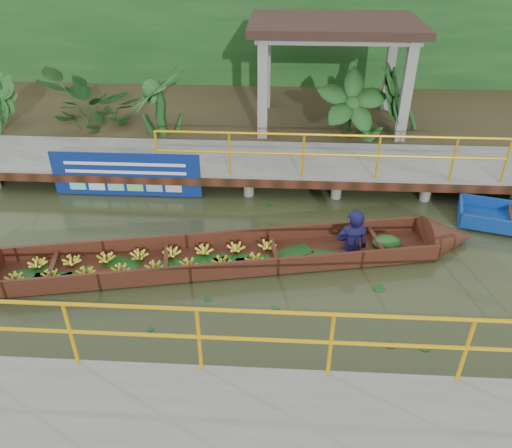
{
  "coord_description": "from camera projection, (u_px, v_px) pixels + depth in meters",
  "views": [
    {
      "loc": [
        1.74,
        -7.39,
        5.61
      ],
      "look_at": [
        1.29,
        0.5,
        0.6
      ],
      "focal_mm": 35.0,
      "sensor_mm": 36.0,
      "label": 1
    }
  ],
  "objects": [
    {
      "name": "ground",
      "position": [
        185.0,
        263.0,
        9.31
      ],
      "size": [
        80.0,
        80.0,
        0.0
      ],
      "primitive_type": "plane",
      "color": "#2F371B",
      "rests_on": "ground"
    },
    {
      "name": "land_strip",
      "position": [
        227.0,
        113.0,
        15.52
      ],
      "size": [
        30.0,
        8.0,
        0.45
      ],
      "primitive_type": "cube",
      "color": "#372C1B",
      "rests_on": "ground"
    },
    {
      "name": "far_dock",
      "position": [
        210.0,
        161.0,
        11.95
      ],
      "size": [
        16.0,
        2.06,
        1.66
      ],
      "color": "slate",
      "rests_on": "ground"
    },
    {
      "name": "pavilion",
      "position": [
        334.0,
        35.0,
        12.97
      ],
      "size": [
        4.4,
        3.0,
        3.0
      ],
      "color": "slate",
      "rests_on": "ground"
    },
    {
      "name": "foliage_backdrop",
      "position": [
        234.0,
        36.0,
        16.68
      ],
      "size": [
        30.0,
        0.8,
        4.0
      ],
      "primitive_type": "cube",
      "color": "#133D17",
      "rests_on": "ground"
    },
    {
      "name": "vendor_boat",
      "position": [
        236.0,
        251.0,
        9.23
      ],
      "size": [
        9.91,
        2.85,
        2.16
      ],
      "rotation": [
        0.0,
        0.0,
        0.19
      ],
      "color": "#3B1610",
      "rests_on": "ground"
    },
    {
      "name": "blue_banner",
      "position": [
        126.0,
        174.0,
        11.19
      ],
      "size": [
        3.38,
        0.04,
        1.05
      ],
      "color": "navy",
      "rests_on": "ground"
    },
    {
      "name": "tropical_plants",
      "position": [
        152.0,
        103.0,
        13.19
      ],
      "size": [
        14.3,
        1.3,
        1.63
      ],
      "color": "#133D17",
      "rests_on": "ground"
    }
  ]
}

